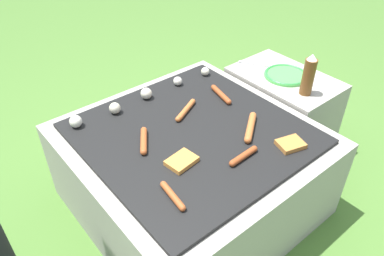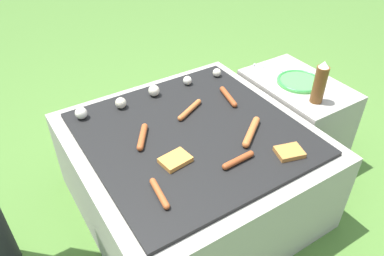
{
  "view_description": "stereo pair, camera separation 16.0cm",
  "coord_description": "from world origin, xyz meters",
  "px_view_note": "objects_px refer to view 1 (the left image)",
  "views": [
    {
      "loc": [
        -0.81,
        -0.98,
        1.43
      ],
      "look_at": [
        0.0,
        0.0,
        0.47
      ],
      "focal_mm": 35.0,
      "sensor_mm": 36.0,
      "label": 1
    },
    {
      "loc": [
        -0.68,
        -1.07,
        1.43
      ],
      "look_at": [
        0.0,
        0.0,
        0.47
      ],
      "focal_mm": 35.0,
      "sensor_mm": 36.0,
      "label": 2
    }
  ],
  "objects_px": {
    "fork_utensil": "(252,64)",
    "sausage_front_center": "(250,127)",
    "condiment_bottle": "(309,75)",
    "plate_colorful": "(286,75)"
  },
  "relations": [
    {
      "from": "condiment_bottle",
      "to": "fork_utensil",
      "type": "bearing_deg",
      "value": 86.15
    },
    {
      "from": "fork_utensil",
      "to": "sausage_front_center",
      "type": "bearing_deg",
      "value": -137.78
    },
    {
      "from": "plate_colorful",
      "to": "condiment_bottle",
      "type": "xyz_separation_m",
      "value": [
        -0.06,
        -0.17,
        0.09
      ]
    },
    {
      "from": "sausage_front_center",
      "to": "condiment_bottle",
      "type": "bearing_deg",
      "value": 4.46
    },
    {
      "from": "sausage_front_center",
      "to": "plate_colorful",
      "type": "bearing_deg",
      "value": 22.45
    },
    {
      "from": "sausage_front_center",
      "to": "plate_colorful",
      "type": "relative_size",
      "value": 0.76
    },
    {
      "from": "condiment_bottle",
      "to": "fork_utensil",
      "type": "height_order",
      "value": "condiment_bottle"
    },
    {
      "from": "plate_colorful",
      "to": "sausage_front_center",
      "type": "bearing_deg",
      "value": -157.55
    },
    {
      "from": "plate_colorful",
      "to": "condiment_bottle",
      "type": "distance_m",
      "value": 0.2
    },
    {
      "from": "sausage_front_center",
      "to": "condiment_bottle",
      "type": "distance_m",
      "value": 0.44
    }
  ]
}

